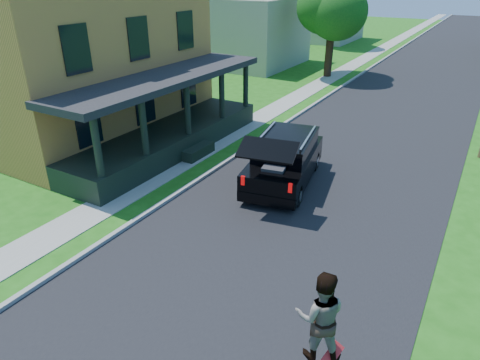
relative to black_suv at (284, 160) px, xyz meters
The scene contains 9 objects.
ground 5.83m from the black_suv, 75.95° to the right, with size 140.00×140.00×0.00m, color #1D5F13.
street 14.50m from the black_suv, 84.45° to the left, with size 8.00×120.00×0.02m, color black.
curb 14.68m from the black_suv, 100.42° to the left, with size 0.15×120.00×0.12m, color gray.
sidewalk 15.03m from the black_suv, 106.25° to the left, with size 1.30×120.00×0.03m, color gray.
front_walk 8.16m from the black_suv, behind, with size 6.50×1.20×0.03m, color gray.
main_house 12.11m from the black_suv, behind, with size 15.56×15.56×10.10m.
neighbor_house_mid 22.28m from the black_suv, 123.32° to the left, with size 12.78×12.78×8.30m.
black_suv is the anchor object (origin of this frame).
skateboarder 7.96m from the black_suv, 60.62° to the right, with size 1.08×0.97×1.82m.
Camera 1 is at (4.14, -6.91, 6.72)m, focal length 32.00 mm.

